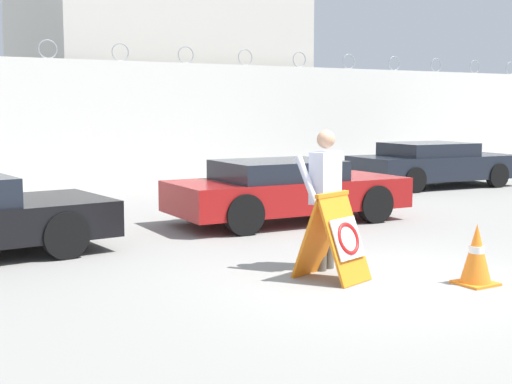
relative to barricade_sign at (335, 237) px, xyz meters
name	(u,v)px	position (x,y,z in m)	size (l,w,h in m)	color
ground_plane	(374,281)	(0.39, -0.29, -0.54)	(90.00, 90.00, 0.00)	gray
perimeter_wall	(87,125)	(0.39, 10.86, 1.12)	(36.00, 0.30, 3.74)	silver
building_block	(152,66)	(4.07, 15.42, 2.94)	(7.90, 7.35, 6.94)	beige
barricade_sign	(335,237)	(0.00, 0.00, 0.00)	(0.81, 0.95, 1.08)	orange
security_guard	(325,192)	(0.23, 0.52, 0.49)	(0.70, 0.37, 1.82)	#514C42
traffic_cone_near	(476,254)	(1.30, -1.06, -0.17)	(0.43, 0.43, 0.74)	orange
parked_car_rear_sedan	(286,190)	(1.91, 4.00, 0.06)	(4.44, 2.05, 1.15)	black
parked_car_far_side	(433,164)	(8.50, 6.92, 0.07)	(4.57, 2.28, 1.18)	black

